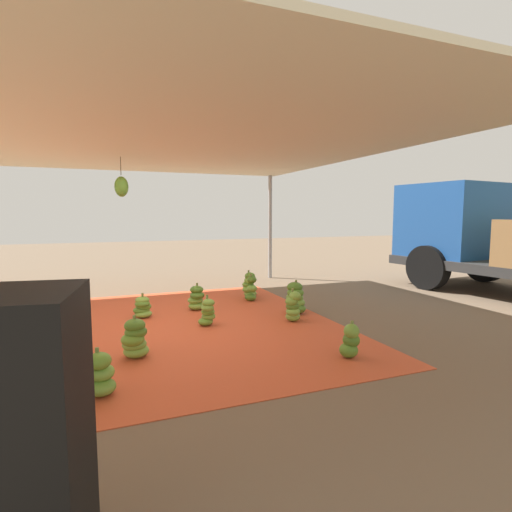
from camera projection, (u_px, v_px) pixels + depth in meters
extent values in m
plane|color=brown|center=(339.00, 310.00, 7.05)|extent=(40.00, 40.00, 0.00)
cube|color=#D1512D|center=(169.00, 328.00, 5.96)|extent=(5.40, 4.98, 0.01)
cylinder|color=#9EA0A5|center=(270.00, 227.00, 10.53)|extent=(0.10, 0.10, 2.71)
cube|color=beige|center=(164.00, 141.00, 5.67)|extent=(8.00, 7.00, 0.06)
cylinder|color=#4C422D|center=(121.00, 166.00, 7.03)|extent=(0.01, 0.01, 0.32)
ellipsoid|color=#518428|center=(121.00, 187.00, 7.07)|extent=(0.24, 0.24, 0.36)
ellipsoid|color=#75A83D|center=(136.00, 351.00, 4.71)|extent=(0.41, 0.41, 0.16)
ellipsoid|color=#6B9E38|center=(134.00, 344.00, 4.69)|extent=(0.36, 0.36, 0.16)
ellipsoid|color=#60932D|center=(133.00, 339.00, 4.63)|extent=(0.34, 0.34, 0.16)
ellipsoid|color=#477523|center=(136.00, 332.00, 4.65)|extent=(0.35, 0.35, 0.16)
ellipsoid|color=#477523|center=(135.00, 325.00, 4.64)|extent=(0.34, 0.34, 0.16)
cylinder|color=olive|center=(134.00, 320.00, 4.64)|extent=(0.04, 0.04, 0.12)
ellipsoid|color=#477523|center=(250.00, 297.00, 7.78)|extent=(0.31, 0.31, 0.14)
ellipsoid|color=#6B9E38|center=(252.00, 289.00, 7.76)|extent=(0.29, 0.29, 0.14)
ellipsoid|color=#477523|center=(252.00, 280.00, 7.78)|extent=(0.19, 0.19, 0.14)
cylinder|color=olive|center=(251.00, 277.00, 7.75)|extent=(0.04, 0.04, 0.12)
ellipsoid|color=#6B9E38|center=(101.00, 387.00, 3.71)|extent=(0.37, 0.37, 0.16)
ellipsoid|color=#75A83D|center=(101.00, 372.00, 3.72)|extent=(0.34, 0.34, 0.16)
ellipsoid|color=#60932D|center=(99.00, 361.00, 3.66)|extent=(0.30, 0.30, 0.16)
cylinder|color=olive|center=(97.00, 354.00, 3.67)|extent=(0.04, 0.04, 0.12)
ellipsoid|color=#60932D|center=(64.00, 400.00, 3.45)|extent=(0.32, 0.32, 0.16)
ellipsoid|color=#75A83D|center=(65.00, 385.00, 3.44)|extent=(0.29, 0.29, 0.16)
ellipsoid|color=#477523|center=(61.00, 372.00, 3.39)|extent=(0.28, 0.28, 0.16)
ellipsoid|color=#6B9E38|center=(58.00, 356.00, 3.40)|extent=(0.26, 0.26, 0.16)
cylinder|color=olive|center=(60.00, 350.00, 3.38)|extent=(0.04, 0.04, 0.12)
ellipsoid|color=#75A83D|center=(250.00, 294.00, 8.10)|extent=(0.37, 0.37, 0.15)
ellipsoid|color=#75A83D|center=(248.00, 289.00, 8.08)|extent=(0.28, 0.28, 0.15)
ellipsoid|color=#60932D|center=(248.00, 285.00, 8.11)|extent=(0.34, 0.34, 0.15)
ellipsoid|color=#75A83D|center=(250.00, 281.00, 8.07)|extent=(0.32, 0.32, 0.15)
ellipsoid|color=#518428|center=(250.00, 276.00, 8.07)|extent=(0.24, 0.24, 0.15)
cylinder|color=olive|center=(249.00, 273.00, 8.08)|extent=(0.04, 0.04, 0.12)
ellipsoid|color=#518428|center=(349.00, 350.00, 4.70)|extent=(0.31, 0.31, 0.18)
ellipsoid|color=#477523|center=(351.00, 340.00, 4.69)|extent=(0.28, 0.28, 0.18)
ellipsoid|color=#6B9E38|center=(351.00, 331.00, 4.65)|extent=(0.19, 0.19, 0.18)
cylinder|color=olive|center=(352.00, 326.00, 4.66)|extent=(0.04, 0.04, 0.12)
ellipsoid|color=#75A83D|center=(143.00, 314.00, 6.52)|extent=(0.34, 0.34, 0.12)
ellipsoid|color=#518428|center=(141.00, 310.00, 6.54)|extent=(0.33, 0.33, 0.12)
ellipsoid|color=#518428|center=(144.00, 307.00, 6.54)|extent=(0.36, 0.36, 0.12)
ellipsoid|color=#518428|center=(142.00, 304.00, 6.50)|extent=(0.34, 0.34, 0.12)
ellipsoid|color=#75A83D|center=(142.00, 300.00, 6.53)|extent=(0.32, 0.32, 0.12)
cylinder|color=olive|center=(143.00, 297.00, 6.51)|extent=(0.04, 0.04, 0.12)
ellipsoid|color=#60932D|center=(29.00, 332.00, 5.51)|extent=(0.34, 0.34, 0.13)
ellipsoid|color=#477523|center=(27.00, 321.00, 5.48)|extent=(0.26, 0.26, 0.13)
ellipsoid|color=#75A83D|center=(27.00, 311.00, 5.48)|extent=(0.27, 0.27, 0.13)
cylinder|color=olive|center=(27.00, 306.00, 5.47)|extent=(0.04, 0.04, 0.12)
ellipsoid|color=#75A83D|center=(293.00, 316.00, 6.29)|extent=(0.33, 0.33, 0.15)
ellipsoid|color=#75A83D|center=(293.00, 312.00, 6.25)|extent=(0.27, 0.27, 0.15)
ellipsoid|color=#477523|center=(292.00, 306.00, 6.26)|extent=(0.28, 0.28, 0.15)
ellipsoid|color=#6B9E38|center=(292.00, 301.00, 6.23)|extent=(0.26, 0.26, 0.15)
ellipsoid|color=#75A83D|center=(295.00, 296.00, 6.23)|extent=(0.20, 0.20, 0.15)
cylinder|color=olive|center=(293.00, 292.00, 6.24)|extent=(0.04, 0.04, 0.12)
ellipsoid|color=#477523|center=(296.00, 308.00, 6.78)|extent=(0.35, 0.35, 0.17)
ellipsoid|color=#75A83D|center=(296.00, 303.00, 6.82)|extent=(0.36, 0.36, 0.17)
ellipsoid|color=#6B9E38|center=(295.00, 297.00, 6.81)|extent=(0.37, 0.37, 0.17)
ellipsoid|color=#518428|center=(295.00, 293.00, 6.75)|extent=(0.37, 0.37, 0.17)
ellipsoid|color=#477523|center=(295.00, 287.00, 6.78)|extent=(0.35, 0.35, 0.17)
cylinder|color=olive|center=(296.00, 284.00, 6.77)|extent=(0.04, 0.04, 0.12)
ellipsoid|color=#60932D|center=(206.00, 321.00, 6.05)|extent=(0.23, 0.23, 0.12)
ellipsoid|color=#75A83D|center=(208.00, 316.00, 6.07)|extent=(0.30, 0.30, 0.12)
ellipsoid|color=#60932D|center=(208.00, 312.00, 6.05)|extent=(0.26, 0.26, 0.12)
ellipsoid|color=#75A83D|center=(207.00, 308.00, 5.99)|extent=(0.24, 0.24, 0.12)
ellipsoid|color=#6B9E38|center=(208.00, 303.00, 5.99)|extent=(0.26, 0.26, 0.12)
cylinder|color=olive|center=(207.00, 299.00, 6.01)|extent=(0.04, 0.04, 0.12)
ellipsoid|color=#75A83D|center=(197.00, 306.00, 7.06)|extent=(0.31, 0.31, 0.14)
ellipsoid|color=#75A83D|center=(195.00, 300.00, 7.06)|extent=(0.34, 0.34, 0.14)
ellipsoid|color=#477523|center=(197.00, 295.00, 7.01)|extent=(0.34, 0.34, 0.14)
ellipsoid|color=#477523|center=(197.00, 290.00, 7.02)|extent=(0.25, 0.25, 0.14)
cylinder|color=olive|center=(197.00, 286.00, 7.02)|extent=(0.04, 0.04, 0.12)
cube|color=#1E4C93|center=(455.00, 220.00, 9.51)|extent=(2.10, 2.38, 1.70)
cube|color=#232D38|center=(423.00, 207.00, 10.28)|extent=(0.26, 1.87, 0.75)
cylinder|color=black|center=(428.00, 267.00, 8.99)|extent=(1.03, 0.40, 1.00)
cylinder|color=black|center=(485.00, 262.00, 10.01)|extent=(1.03, 0.40, 1.00)
cube|color=black|center=(31.00, 370.00, 1.71)|extent=(0.63, 0.48, 0.69)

